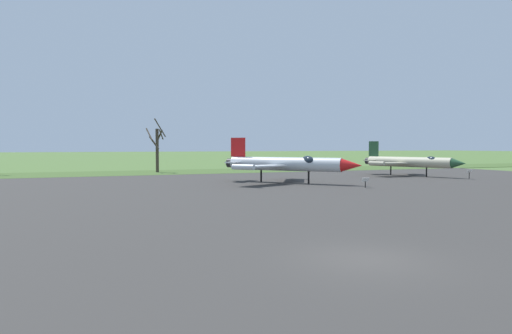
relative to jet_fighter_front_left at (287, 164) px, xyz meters
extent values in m
plane|color=#4C6B33|center=(-10.73, -28.14, -1.97)|extent=(600.00, 600.00, 0.00)
cube|color=#383533|center=(-10.73, -11.18, -1.94)|extent=(101.25, 56.52, 0.05)
cube|color=#405C29|center=(-10.73, 23.08, -1.94)|extent=(161.25, 12.00, 0.06)
cylinder|color=silver|center=(-0.23, 0.26, -0.03)|extent=(8.72, 9.67, 1.35)
cone|color=red|center=(4.26, -4.86, -0.03)|extent=(2.20, 2.26, 1.24)
cylinder|color=black|center=(-4.26, 4.85, -0.03)|extent=(1.20, 1.18, 0.94)
ellipsoid|color=#19232D|center=(1.39, -1.59, 0.34)|extent=(0.99, 1.87, 0.93)
cube|color=silver|center=(-3.33, -1.10, -0.14)|extent=(5.48, 3.71, 0.13)
cube|color=silver|center=(1.52, 3.16, -0.14)|extent=(4.20, 5.44, 0.13)
cylinder|color=silver|center=(-5.55, -2.42, -0.14)|extent=(1.80, 1.95, 0.50)
cylinder|color=silver|center=(3.13, 5.19, -0.14)|extent=(1.80, 1.95, 0.50)
cube|color=red|center=(-3.70, 4.22, 1.63)|extent=(1.21, 1.34, 1.98)
cube|color=silver|center=(-4.44, 3.50, 0.07)|extent=(1.97, 1.94, 0.13)
cube|color=silver|center=(-2.89, 4.85, 0.07)|extent=(1.97, 1.94, 0.13)
cylinder|color=black|center=(1.47, -1.68, -1.34)|extent=(0.18, 0.18, 1.26)
cylinder|color=black|center=(-1.92, 2.19, -1.34)|extent=(0.18, 0.18, 1.26)
cylinder|color=black|center=(4.16, -7.13, -1.67)|extent=(0.08, 0.08, 0.60)
cube|color=white|center=(4.16, -7.13, -1.21)|extent=(0.66, 0.32, 0.35)
cylinder|color=#B7B293|center=(18.41, 4.14, -0.20)|extent=(5.10, 10.39, 1.23)
cone|color=#234C2D|center=(20.68, -1.56, -0.20)|extent=(1.64, 1.89, 1.13)
cylinder|color=black|center=(16.34, 9.34, -0.20)|extent=(1.05, 0.95, 0.86)
ellipsoid|color=#19232D|center=(19.47, 1.48, 0.14)|extent=(0.84, 1.59, 0.79)
cube|color=#B7B293|center=(15.68, 4.20, -0.29)|extent=(4.11, 2.72, 0.12)
cube|color=#B7B293|center=(20.34, 6.05, -0.29)|extent=(3.81, 4.25, 0.12)
cylinder|color=#B7B293|center=(13.70, 4.08, -0.29)|extent=(1.16, 2.00, 0.46)
cylinder|color=#B7B293|center=(21.87, 7.33, -0.29)|extent=(1.16, 2.00, 0.46)
cube|color=#234C2D|center=(16.61, 8.66, 1.40)|extent=(0.64, 1.32, 1.96)
cube|color=#B7B293|center=(15.77, 8.23, -0.11)|extent=(1.71, 1.58, 0.12)
cube|color=#B7B293|center=(17.51, 8.92, -0.11)|extent=(1.71, 1.58, 0.12)
cylinder|color=black|center=(19.28, 1.96, -1.39)|extent=(0.16, 0.16, 1.15)
cylinder|color=black|center=(17.54, 6.33, -1.39)|extent=(0.16, 0.16, 1.15)
cylinder|color=black|center=(21.00, -2.72, -1.57)|extent=(0.08, 0.08, 0.79)
cube|color=white|center=(21.00, -2.72, -1.03)|extent=(0.61, 0.28, 0.29)
cylinder|color=#42382D|center=(-8.96, 23.38, 1.11)|extent=(0.43, 0.43, 6.15)
cylinder|color=#42382D|center=(-9.47, 22.86, 2.22)|extent=(1.32, 1.29, 1.84)
cylinder|color=#42382D|center=(-8.57, 23.67, 3.20)|extent=(0.88, 1.07, 1.74)
cylinder|color=#42382D|center=(-8.67, 22.59, 4.28)|extent=(1.75, 0.78, 2.57)
cylinder|color=#42382D|center=(-10.08, 23.16, 3.39)|extent=(0.63, 2.38, 1.82)
cylinder|color=#42382D|center=(-8.46, 23.04, 3.40)|extent=(0.88, 1.20, 1.47)
camera|label=1|loc=(-19.31, -40.19, 1.73)|focal=31.57mm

